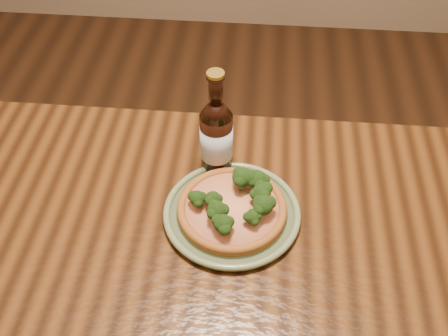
# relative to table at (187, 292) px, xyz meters

# --- Properties ---
(table) EXTENTS (1.60, 0.90, 0.75)m
(table) POSITION_rel_table_xyz_m (0.00, 0.00, 0.00)
(table) COLOR #46280F
(table) RESTS_ON ground
(plate) EXTENTS (0.28, 0.28, 0.02)m
(plate) POSITION_rel_table_xyz_m (0.08, 0.13, 0.10)
(plate) COLOR #677953
(plate) RESTS_ON table
(pizza) EXTENTS (0.22, 0.22, 0.07)m
(pizza) POSITION_rel_table_xyz_m (0.08, 0.13, 0.12)
(pizza) COLOR brown
(pizza) RESTS_ON plate
(beer_bottle) EXTENTS (0.07, 0.07, 0.26)m
(beer_bottle) POSITION_rel_table_xyz_m (0.03, 0.27, 0.19)
(beer_bottle) COLOR black
(beer_bottle) RESTS_ON table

